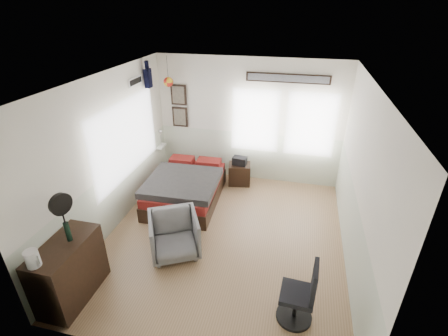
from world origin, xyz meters
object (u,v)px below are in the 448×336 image
at_px(dresser, 69,271).
at_px(nightstand, 239,174).
at_px(bed, 186,188).
at_px(task_chair, 301,298).
at_px(armchair, 174,235).

distance_m(dresser, nightstand, 3.96).
height_order(bed, nightstand, bed).
distance_m(dresser, task_chair, 3.06).
bearing_deg(nightstand, bed, -144.71).
relative_size(dresser, nightstand, 2.12).
distance_m(bed, armchair, 1.56).
xyz_separation_m(dresser, task_chair, (3.05, 0.33, -0.07)).
bearing_deg(armchair, task_chair, -49.42).
bearing_deg(bed, nightstand, 43.14).
height_order(dresser, nightstand, dresser).
bearing_deg(dresser, armchair, 47.44).
bearing_deg(armchair, bed, 75.54).
bearing_deg(nightstand, task_chair, -76.69).
bearing_deg(bed, dresser, -107.08).
bearing_deg(armchair, nightstand, 49.34).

